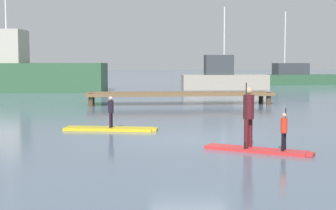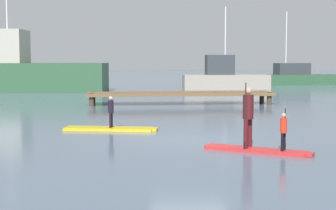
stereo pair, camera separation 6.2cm
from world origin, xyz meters
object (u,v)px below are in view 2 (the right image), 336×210
at_px(fishing_boat_green_midground, 224,78).
at_px(motor_boat_small_navy, 298,77).
at_px(paddleboard_near, 111,129).
at_px(fishing_boat_white_large, 11,70).
at_px(paddler_child_solo, 111,110).
at_px(paddleboard_far, 258,150).
at_px(paddler_adult, 248,113).
at_px(paddler_child_front, 284,130).

bearing_deg(fishing_boat_green_midground, motor_boat_small_navy, 36.05).
height_order(paddleboard_near, fishing_boat_white_large, fishing_boat_white_large).
height_order(paddler_child_solo, fishing_boat_white_large, fishing_boat_white_large).
height_order(paddleboard_near, paddleboard_far, same).
bearing_deg(fishing_boat_white_large, paddleboard_far, -66.61).
relative_size(paddleboard_near, fishing_boat_white_large, 0.23).
bearing_deg(paddleboard_near, paddler_adult, -50.73).
bearing_deg(fishing_boat_white_large, paddler_adult, -66.92).
xyz_separation_m(paddler_child_front, motor_boat_small_navy, (14.14, 38.40, 0.13)).
relative_size(paddler_child_solo, paddleboard_far, 0.41).
relative_size(paddleboard_far, motor_boat_small_navy, 0.32).
xyz_separation_m(paddler_child_front, fishing_boat_green_midground, (4.92, 31.69, 0.33)).
relative_size(paddler_adult, fishing_boat_white_large, 0.12).
bearing_deg(motor_boat_small_navy, paddleboard_near, -119.82).
height_order(fishing_boat_white_large, fishing_boat_green_midground, fishing_boat_white_large).
bearing_deg(fishing_boat_white_large, paddler_child_solo, -70.78).
bearing_deg(paddleboard_far, paddleboard_near, 130.10).
height_order(paddleboard_near, motor_boat_small_navy, motor_boat_small_navy).
bearing_deg(paddleboard_near, fishing_boat_green_midground, 69.73).
bearing_deg(paddleboard_near, paddleboard_far, -49.90).
xyz_separation_m(paddler_child_solo, fishing_boat_white_large, (-8.40, 24.10, 0.98)).
bearing_deg(paddler_child_solo, motor_boat_small_navy, 60.18).
xyz_separation_m(paddleboard_far, paddler_adult, (-0.25, 0.16, 1.04)).
height_order(paddleboard_near, paddler_adult, paddler_adult).
height_order(paddler_child_solo, motor_boat_small_navy, motor_boat_small_navy).
bearing_deg(fishing_boat_green_midground, paddler_child_solo, -110.26).
distance_m(paddleboard_far, fishing_boat_green_midground, 31.80).
bearing_deg(paddleboard_far, fishing_boat_white_large, 113.39).
bearing_deg(fishing_boat_green_midground, paddler_child_front, -98.83).
height_order(paddler_child_solo, paddleboard_far, paddler_child_solo).
bearing_deg(motor_boat_small_navy, paddleboard_far, -111.22).
bearing_deg(paddler_child_front, paddler_adult, 147.96).
bearing_deg(paddler_child_front, motor_boat_small_navy, 69.78).
bearing_deg(paddleboard_near, paddler_child_solo, 43.68).
relative_size(paddler_child_solo, fishing_boat_green_midground, 0.15).
distance_m(paddler_child_solo, fishing_boat_green_midground, 28.06).
bearing_deg(paddler_child_solo, paddler_child_front, -48.22).
bearing_deg(motor_boat_small_navy, fishing_boat_white_large, -161.91).
distance_m(paddler_child_solo, paddleboard_far, 6.53).
bearing_deg(paddler_child_solo, fishing_boat_white_large, 109.22).
relative_size(paddleboard_near, paddler_adult, 1.88).
height_order(paddler_child_solo, fishing_boat_green_midground, fishing_boat_green_midground).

